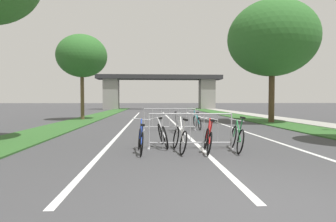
# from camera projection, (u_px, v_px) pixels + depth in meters

# --- Properties ---
(ground_plane) EXTENTS (300.00, 300.00, 0.00)m
(ground_plane) POSITION_uv_depth(u_px,v_px,m) (262.00, 206.00, 3.81)
(ground_plane) COLOR #3D3D3F
(grass_verge_left) EXTENTS (2.26, 51.43, 0.05)m
(grass_verge_left) POSITION_uv_depth(u_px,v_px,m) (95.00, 117.00, 24.40)
(grass_verge_left) COLOR #2D5B26
(grass_verge_left) RESTS_ON ground
(grass_verge_right) EXTENTS (2.26, 51.43, 0.05)m
(grass_verge_right) POSITION_uv_depth(u_px,v_px,m) (238.00, 116.00, 25.19)
(grass_verge_right) COLOR #2D5B26
(grass_verge_right) RESTS_ON ground
(sidewalk_path_right) EXTENTS (1.90, 51.43, 0.08)m
(sidewalk_path_right) POSITION_uv_depth(u_px,v_px,m) (260.00, 116.00, 25.31)
(sidewalk_path_right) COLOR #9E9B93
(sidewalk_path_right) RESTS_ON ground
(lane_stripe_center) EXTENTS (0.14, 29.75, 0.01)m
(lane_stripe_center) POSITION_uv_depth(u_px,v_px,m) (173.00, 122.00, 18.65)
(lane_stripe_center) COLOR silver
(lane_stripe_center) RESTS_ON ground
(lane_stripe_right_lane) EXTENTS (0.14, 29.75, 0.01)m
(lane_stripe_right_lane) POSITION_uv_depth(u_px,v_px,m) (215.00, 122.00, 18.82)
(lane_stripe_right_lane) COLOR silver
(lane_stripe_right_lane) RESTS_ON ground
(lane_stripe_left_lane) EXTENTS (0.14, 29.75, 0.01)m
(lane_stripe_left_lane) POSITION_uv_depth(u_px,v_px,m) (130.00, 122.00, 18.47)
(lane_stripe_left_lane) COLOR silver
(lane_stripe_left_lane) RESTS_ON ground
(overpass_bridge) EXTENTS (20.20, 3.38, 5.54)m
(overpass_bridge) POSITION_uv_depth(u_px,v_px,m) (160.00, 87.00, 46.06)
(overpass_bridge) COLOR #2D2D30
(overpass_bridge) RESTS_ON ground
(tree_left_oak_near) EXTENTS (3.62, 3.62, 6.19)m
(tree_left_oak_near) POSITION_uv_depth(u_px,v_px,m) (82.00, 56.00, 20.45)
(tree_left_oak_near) COLOR brown
(tree_left_oak_near) RESTS_ON ground
(tree_right_pine_far) EXTENTS (5.59, 5.59, 7.71)m
(tree_right_pine_far) POSITION_uv_depth(u_px,v_px,m) (272.00, 39.00, 17.81)
(tree_right_pine_far) COLOR #4C3823
(tree_right_pine_far) RESTS_ON ground
(crowd_barrier_nearest) EXTENTS (2.52, 0.55, 1.05)m
(crowd_barrier_nearest) POSITION_uv_depth(u_px,v_px,m) (190.00, 131.00, 8.34)
(crowd_barrier_nearest) COLOR #ADADB2
(crowd_barrier_nearest) RESTS_ON ground
(crowd_barrier_second) EXTENTS (2.51, 0.48, 1.05)m
(crowd_barrier_second) POSITION_uv_depth(u_px,v_px,m) (170.00, 119.00, 13.42)
(crowd_barrier_second) COLOR #ADADB2
(crowd_barrier_second) RESTS_ON ground
(bicycle_blue_0) EXTENTS (0.53, 1.66, 0.92)m
(bicycle_blue_0) POSITION_uv_depth(u_px,v_px,m) (141.00, 139.00, 7.73)
(bicycle_blue_0) COLOR black
(bicycle_blue_0) RESTS_ON ground
(bicycle_black_1) EXTENTS (0.47, 1.69, 0.92)m
(bicycle_black_1) POSITION_uv_depth(u_px,v_px,m) (177.00, 124.00, 12.88)
(bicycle_black_1) COLOR black
(bicycle_black_1) RESTS_ON ground
(bicycle_green_2) EXTENTS (0.54, 1.69, 0.99)m
(bicycle_green_2) POSITION_uv_depth(u_px,v_px,m) (237.00, 138.00, 7.99)
(bicycle_green_2) COLOR black
(bicycle_green_2) RESTS_ON ground
(bicycle_white_3) EXTENTS (0.46, 1.71, 1.00)m
(bicycle_white_3) POSITION_uv_depth(u_px,v_px,m) (180.00, 138.00, 7.88)
(bicycle_white_3) COLOR black
(bicycle_white_3) RESTS_ON ground
(bicycle_silver_4) EXTENTS (0.59, 1.77, 0.93)m
(bicycle_silver_4) POSITION_uv_depth(u_px,v_px,m) (162.00, 134.00, 8.80)
(bicycle_silver_4) COLOR black
(bicycle_silver_4) RESTS_ON ground
(bicycle_teal_5) EXTENTS (0.55, 1.70, 0.95)m
(bicycle_teal_5) POSITION_uv_depth(u_px,v_px,m) (197.00, 122.00, 14.10)
(bicycle_teal_5) COLOR black
(bicycle_teal_5) RESTS_ON ground
(bicycle_red_6) EXTENTS (0.54, 1.63, 0.95)m
(bicycle_red_6) POSITION_uv_depth(u_px,v_px,m) (208.00, 139.00, 7.79)
(bicycle_red_6) COLOR black
(bicycle_red_6) RESTS_ON ground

